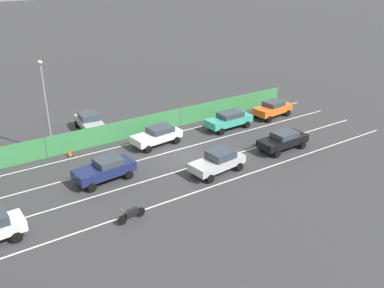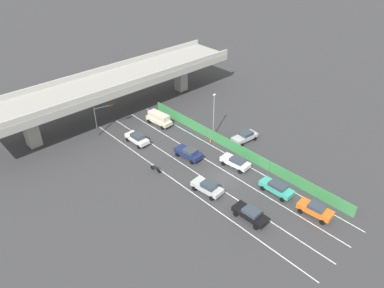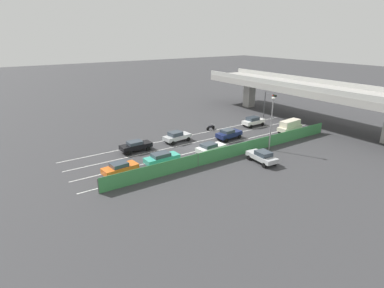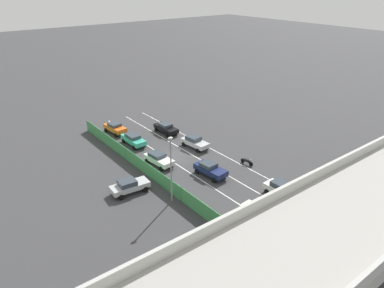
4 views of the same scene
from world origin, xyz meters
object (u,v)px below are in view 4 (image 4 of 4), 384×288
at_px(car_sedan_white, 282,189).
at_px(car_taxi_teal, 133,139).
at_px(parked_wagon_silver, 129,186).
at_px(car_van_cream, 260,219).
at_px(traffic_light, 348,184).
at_px(car_taxi_orange, 115,128).
at_px(traffic_cone, 178,190).
at_px(street_lamp, 171,164).
at_px(car_sedan_black, 166,128).
at_px(car_sedan_silver, 195,142).
at_px(car_sedan_navy, 210,169).
at_px(car_hatchback_white, 159,159).
at_px(motorcycle, 247,161).

bearing_deg(car_sedan_white, car_taxi_teal, -74.33).
bearing_deg(car_taxi_teal, parked_wagon_silver, 58.72).
xyz_separation_m(car_van_cream, parked_wagon_silver, (6.78, -13.66, -0.32)).
bearing_deg(parked_wagon_silver, traffic_light, 131.46).
distance_m(car_taxi_orange, traffic_cone, 20.48).
bearing_deg(car_taxi_teal, street_lamp, 75.73).
height_order(car_taxi_teal, car_taxi_orange, car_taxi_orange).
bearing_deg(car_sedan_black, car_sedan_silver, 92.13).
bearing_deg(traffic_cone, car_taxi_teal, -99.45).
height_order(car_sedan_navy, car_van_cream, car_van_cream).
xyz_separation_m(car_van_cream, traffic_light, (-8.55, 3.70, 2.49)).
relative_size(car_van_cream, street_lamp, 0.65).
bearing_deg(car_taxi_teal, traffic_light, 106.66).
bearing_deg(parked_wagon_silver, traffic_cone, 141.38).
height_order(car_sedan_white, car_sedan_silver, car_sedan_white).
xyz_separation_m(car_sedan_navy, car_taxi_teal, (3.04, -13.83, -0.00)).
relative_size(car_sedan_white, car_hatchback_white, 0.97).
height_order(car_taxi_teal, parked_wagon_silver, parked_wagon_silver).
xyz_separation_m(motorcycle, traffic_light, (0.23, 13.96, 3.25)).
relative_size(car_sedan_white, car_taxi_orange, 1.01).
relative_size(car_sedan_white, car_van_cream, 0.88).
relative_size(car_sedan_navy, car_taxi_orange, 1.04).
bearing_deg(car_sedan_white, motorcycle, -107.47).
distance_m(car_sedan_navy, motorcycle, 5.80).
distance_m(car_sedan_navy, street_lamp, 8.13).
bearing_deg(car_taxi_orange, car_sedan_white, 102.77).
height_order(car_sedan_white, traffic_light, traffic_light).
relative_size(car_van_cream, motorcycle, 2.59).
bearing_deg(car_sedan_navy, car_van_cream, 74.50).
relative_size(car_sedan_black, street_lamp, 0.59).
bearing_deg(car_sedan_black, car_hatchback_white, 50.96).
bearing_deg(car_taxi_teal, car_sedan_silver, 136.34).
bearing_deg(traffic_cone, car_sedan_white, 138.31).
bearing_deg(traffic_light, traffic_cone, -51.64).
distance_m(car_sedan_navy, car_van_cream, 11.43).
bearing_deg(car_van_cream, car_taxi_orange, -89.88).
xyz_separation_m(car_taxi_teal, street_lamp, (3.97, 15.59, 3.73)).
height_order(car_sedan_navy, parked_wagon_silver, car_sedan_navy).
distance_m(car_hatchback_white, street_lamp, 9.57).
distance_m(car_sedan_black, car_hatchback_white, 10.71).
bearing_deg(parked_wagon_silver, car_hatchback_white, -150.04).
height_order(car_sedan_silver, car_van_cream, car_van_cream).
relative_size(car_van_cream, car_taxi_orange, 1.15).
distance_m(car_sedan_black, car_van_cream, 26.40).
height_order(car_taxi_teal, car_van_cream, car_van_cream).
relative_size(car_van_cream, traffic_cone, 7.12).
relative_size(parked_wagon_silver, traffic_cone, 6.45).
relative_size(car_taxi_orange, parked_wagon_silver, 0.96).
bearing_deg(car_taxi_teal, car_sedan_white, 105.67).
bearing_deg(car_hatchback_white, car_taxi_orange, -91.62).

